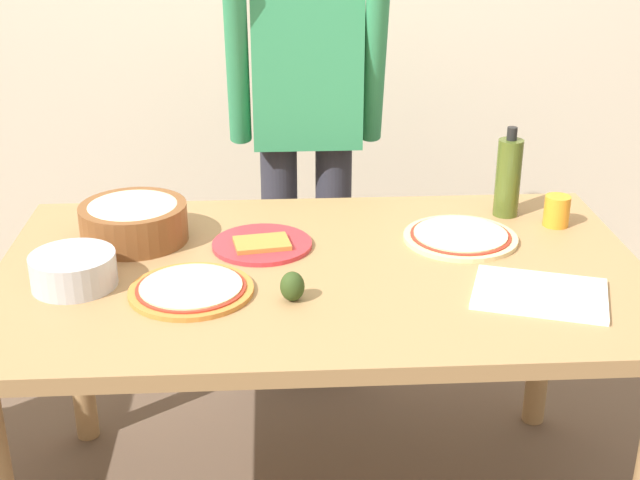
{
  "coord_description": "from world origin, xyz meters",
  "views": [
    {
      "loc": [
        -0.12,
        -1.94,
        1.67
      ],
      "look_at": [
        0.0,
        0.05,
        0.81
      ],
      "focal_mm": 48.78,
      "sensor_mm": 36.0,
      "label": 1
    }
  ],
  "objects_px": {
    "mixing_bowl_steel": "(73,270)",
    "pizza_raw_on_board": "(460,237)",
    "dining_table": "(321,299)",
    "plate_with_slice": "(262,244)",
    "olive_oil_bottle": "(508,177)",
    "pizza_cooked_on_tray": "(191,289)",
    "avocado": "(292,286)",
    "person_cook": "(306,115)",
    "cutting_board_white": "(540,294)",
    "popcorn_bowl": "(134,219)",
    "cup_orange": "(557,211)"
  },
  "relations": [
    {
      "from": "mixing_bowl_steel",
      "to": "pizza_raw_on_board",
      "type": "bearing_deg",
      "value": 12.63
    },
    {
      "from": "dining_table",
      "to": "mixing_bowl_steel",
      "type": "height_order",
      "value": "mixing_bowl_steel"
    },
    {
      "from": "plate_with_slice",
      "to": "olive_oil_bottle",
      "type": "relative_size",
      "value": 1.02
    },
    {
      "from": "pizza_cooked_on_tray",
      "to": "avocado",
      "type": "bearing_deg",
      "value": -12.13
    },
    {
      "from": "olive_oil_bottle",
      "to": "avocado",
      "type": "relative_size",
      "value": 3.66
    },
    {
      "from": "dining_table",
      "to": "person_cook",
      "type": "xyz_separation_m",
      "value": [
        -0.0,
        0.76,
        0.27
      ]
    },
    {
      "from": "dining_table",
      "to": "cutting_board_white",
      "type": "height_order",
      "value": "cutting_board_white"
    },
    {
      "from": "mixing_bowl_steel",
      "to": "olive_oil_bottle",
      "type": "bearing_deg",
      "value": 19.01
    },
    {
      "from": "popcorn_bowl",
      "to": "cutting_board_white",
      "type": "bearing_deg",
      "value": -21.47
    },
    {
      "from": "pizza_cooked_on_tray",
      "to": "mixing_bowl_steel",
      "type": "relative_size",
      "value": 1.45
    },
    {
      "from": "plate_with_slice",
      "to": "cutting_board_white",
      "type": "relative_size",
      "value": 0.87
    },
    {
      "from": "mixing_bowl_steel",
      "to": "cup_orange",
      "type": "xyz_separation_m",
      "value": [
        1.25,
        0.3,
        0.0
      ]
    },
    {
      "from": "pizza_cooked_on_tray",
      "to": "olive_oil_bottle",
      "type": "height_order",
      "value": "olive_oil_bottle"
    },
    {
      "from": "person_cook",
      "to": "mixing_bowl_steel",
      "type": "distance_m",
      "value": 1.02
    },
    {
      "from": "pizza_raw_on_board",
      "to": "mixing_bowl_steel",
      "type": "distance_m",
      "value": 0.99
    },
    {
      "from": "mixing_bowl_steel",
      "to": "olive_oil_bottle",
      "type": "distance_m",
      "value": 1.19
    },
    {
      "from": "avocado",
      "to": "mixing_bowl_steel",
      "type": "bearing_deg",
      "value": 168.34
    },
    {
      "from": "person_cook",
      "to": "cutting_board_white",
      "type": "relative_size",
      "value": 5.4
    },
    {
      "from": "person_cook",
      "to": "avocado",
      "type": "distance_m",
      "value": 0.95
    },
    {
      "from": "pizza_cooked_on_tray",
      "to": "mixing_bowl_steel",
      "type": "bearing_deg",
      "value": 168.73
    },
    {
      "from": "cup_orange",
      "to": "avocado",
      "type": "height_order",
      "value": "cup_orange"
    },
    {
      "from": "plate_with_slice",
      "to": "popcorn_bowl",
      "type": "xyz_separation_m",
      "value": [
        -0.33,
        0.06,
        0.05
      ]
    },
    {
      "from": "dining_table",
      "to": "person_cook",
      "type": "distance_m",
      "value": 0.8
    },
    {
      "from": "plate_with_slice",
      "to": "cup_orange",
      "type": "height_order",
      "value": "cup_orange"
    },
    {
      "from": "pizza_raw_on_board",
      "to": "avocado",
      "type": "height_order",
      "value": "avocado"
    },
    {
      "from": "pizza_cooked_on_tray",
      "to": "person_cook",
      "type": "bearing_deg",
      "value": 70.89
    },
    {
      "from": "cup_orange",
      "to": "cutting_board_white",
      "type": "xyz_separation_m",
      "value": [
        -0.17,
        -0.42,
        -0.04
      ]
    },
    {
      "from": "popcorn_bowl",
      "to": "cutting_board_white",
      "type": "height_order",
      "value": "popcorn_bowl"
    },
    {
      "from": "dining_table",
      "to": "person_cook",
      "type": "bearing_deg",
      "value": 90.26
    },
    {
      "from": "olive_oil_bottle",
      "to": "cup_orange",
      "type": "relative_size",
      "value": 3.01
    },
    {
      "from": "dining_table",
      "to": "olive_oil_bottle",
      "type": "height_order",
      "value": "olive_oil_bottle"
    },
    {
      "from": "pizza_cooked_on_tray",
      "to": "plate_with_slice",
      "type": "distance_m",
      "value": 0.3
    },
    {
      "from": "cup_orange",
      "to": "person_cook",
      "type": "bearing_deg",
      "value": 141.6
    },
    {
      "from": "dining_table",
      "to": "pizza_cooked_on_tray",
      "type": "bearing_deg",
      "value": -157.81
    },
    {
      "from": "dining_table",
      "to": "popcorn_bowl",
      "type": "bearing_deg",
      "value": 158.09
    },
    {
      "from": "cup_orange",
      "to": "pizza_raw_on_board",
      "type": "bearing_deg",
      "value": -163.12
    },
    {
      "from": "mixing_bowl_steel",
      "to": "cup_orange",
      "type": "height_order",
      "value": "cup_orange"
    },
    {
      "from": "mixing_bowl_steel",
      "to": "cup_orange",
      "type": "distance_m",
      "value": 1.28
    },
    {
      "from": "dining_table",
      "to": "avocado",
      "type": "height_order",
      "value": "avocado"
    },
    {
      "from": "dining_table",
      "to": "mixing_bowl_steel",
      "type": "bearing_deg",
      "value": -173.08
    },
    {
      "from": "popcorn_bowl",
      "to": "olive_oil_bottle",
      "type": "relative_size",
      "value": 1.09
    },
    {
      "from": "popcorn_bowl",
      "to": "person_cook",
      "type": "bearing_deg",
      "value": 49.72
    },
    {
      "from": "popcorn_bowl",
      "to": "dining_table",
      "type": "bearing_deg",
      "value": -21.91
    },
    {
      "from": "popcorn_bowl",
      "to": "mixing_bowl_steel",
      "type": "bearing_deg",
      "value": -111.69
    },
    {
      "from": "popcorn_bowl",
      "to": "mixing_bowl_steel",
      "type": "xyz_separation_m",
      "value": [
        -0.11,
        -0.26,
        -0.02
      ]
    },
    {
      "from": "person_cook",
      "to": "pizza_cooked_on_tray",
      "type": "height_order",
      "value": "person_cook"
    },
    {
      "from": "plate_with_slice",
      "to": "popcorn_bowl",
      "type": "distance_m",
      "value": 0.34
    },
    {
      "from": "olive_oil_bottle",
      "to": "avocado",
      "type": "xyz_separation_m",
      "value": [
        -0.62,
        -0.49,
        -0.08
      ]
    },
    {
      "from": "person_cook",
      "to": "pizza_raw_on_board",
      "type": "xyz_separation_m",
      "value": [
        0.38,
        -0.61,
        -0.17
      ]
    },
    {
      "from": "cutting_board_white",
      "to": "mixing_bowl_steel",
      "type": "bearing_deg",
      "value": 173.73
    }
  ]
}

